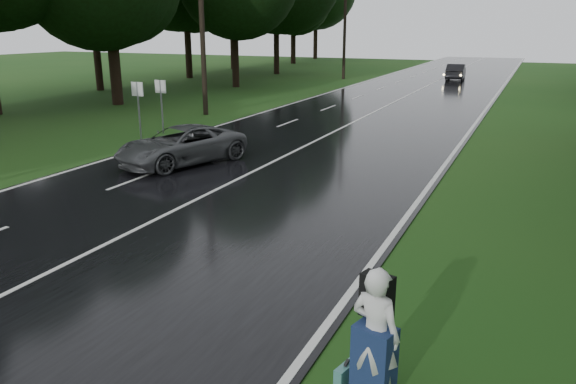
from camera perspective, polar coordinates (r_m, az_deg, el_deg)
road at (r=27.26m, az=5.77°, el=6.68°), size 12.00×140.00×0.04m
lane_center at (r=27.26m, az=5.77°, el=6.74°), size 0.12×140.00×0.01m
grey_car at (r=20.05m, az=-11.06°, el=4.79°), size 3.72×5.27×1.33m
far_car at (r=54.16m, az=17.05°, el=11.85°), size 1.84×4.52×1.46m
hitchhiker at (r=7.47m, az=9.04°, el=-14.83°), size 0.79×0.74×1.89m
suitcase at (r=8.03m, az=6.07°, el=-18.35°), size 0.24×0.47×0.32m
utility_pole_mid at (r=31.72m, az=-8.53°, el=7.97°), size 1.80×0.28×9.50m
utility_pole_far at (r=53.38m, az=5.77°, el=11.60°), size 1.80×0.28×10.73m
road_sign_a at (r=25.15m, az=-15.01°, el=5.30°), size 0.60×0.10×2.50m
road_sign_b at (r=26.39m, az=-12.82°, el=5.97°), size 0.59×0.10×2.45m
tree_left_d at (r=37.16m, az=-17.24°, el=8.69°), size 8.64×8.64×13.50m
tree_left_e at (r=46.29m, az=-5.42°, el=10.82°), size 9.38×9.38×14.65m
tree_left_f at (r=59.07m, az=-1.19°, el=12.17°), size 10.33×10.33×16.14m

